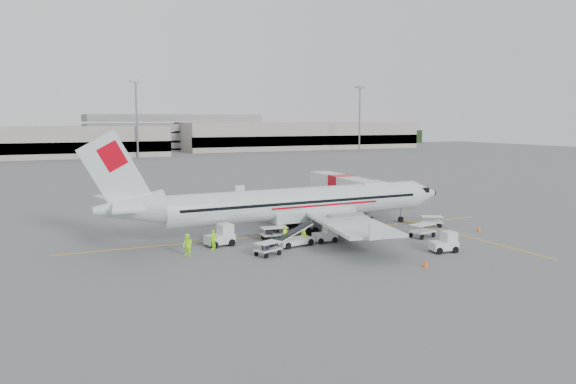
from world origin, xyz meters
The scene contains 25 objects.
ground centered at (0.00, 0.00, 0.00)m, with size 360.00×360.00×0.00m, color #56595B.
stripe_lead centered at (0.00, 0.00, 0.01)m, with size 44.00×0.20×0.01m, color yellow.
stripe_cross centered at (14.00, -8.00, 0.01)m, with size 0.20×20.00×0.01m, color yellow.
terminal_east centered at (70.00, 145.00, 5.00)m, with size 90.00×26.00×10.00m, color gray, non-canonical shape.
parking_garage centered at (25.00, 160.00, 7.00)m, with size 62.00×24.00×14.00m, color slate, non-canonical shape.
treeline centered at (0.00, 175.00, 3.00)m, with size 300.00×3.00×6.00m, color black, non-canonical shape.
mast_center centered at (5.00, 118.00, 11.00)m, with size 3.20×1.20×22.00m, color slate, non-canonical shape.
mast_east centered at (80.00, 118.00, 11.00)m, with size 3.20×1.20×22.00m, color slate, non-canonical shape.
aircraft centered at (0.64, 0.29, 4.94)m, with size 35.84×28.09×9.88m, color silver, non-canonical shape.
jet_bridge centered at (9.62, 8.04, 2.27)m, with size 3.24×17.27×4.53m, color silver, non-canonical shape.
belt_loader centered at (-2.53, -4.97, 1.22)m, with size 4.52×1.69×2.45m, color silver, non-canonical shape.
tug_fore centered at (7.76, -12.14, 0.85)m, with size 2.20×1.26×1.70m, color silver, non-canonical shape.
tug_mid centered at (0.59, -4.67, 0.80)m, with size 2.07×1.19×1.60m, color silver, non-canonical shape.
tug_aft centered at (-8.48, -2.21, 0.95)m, with size 2.45×1.40×1.90m, color silver, non-canonical shape.
cart_loaded_a centered at (-6.01, -7.23, 0.56)m, with size 2.16×1.28×1.13m, color silver, non-canonical shape.
cart_loaded_b centered at (-3.24, -2.00, 0.61)m, with size 2.35×1.39×1.23m, color silver, non-canonical shape.
cart_empty_a centered at (9.87, -6.65, 0.64)m, with size 2.44×1.44×1.27m, color silver, non-canonical shape.
cart_empty_b centered at (14.08, -2.76, 0.56)m, with size 2.14×1.27×1.12m, color silver, non-canonical shape.
cone_nose centered at (16.67, -6.77, 0.34)m, with size 0.41×0.41×0.68m, color #F15710.
cone_port centered at (5.36, 16.37, 0.35)m, with size 0.43×0.43×0.70m, color #F15710.
cone_stbd centered at (3.38, -15.36, 0.32)m, with size 0.40×0.40×0.65m, color #F15710.
crew_a centered at (-3.29, -4.63, 0.92)m, with size 0.67×0.44×1.84m, color #AAF21C.
crew_b centered at (-12.01, -4.89, 0.93)m, with size 0.91×0.71×1.87m, color #AAF21C.
crew_c centered at (-1.31, -4.40, 0.83)m, with size 1.07×0.61×1.66m, color #AAF21C.
crew_d centered at (-9.35, -3.27, 0.84)m, with size 0.98×0.41×1.67m, color #AAF21C.
Camera 1 is at (-22.95, -48.28, 10.91)m, focal length 35.00 mm.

